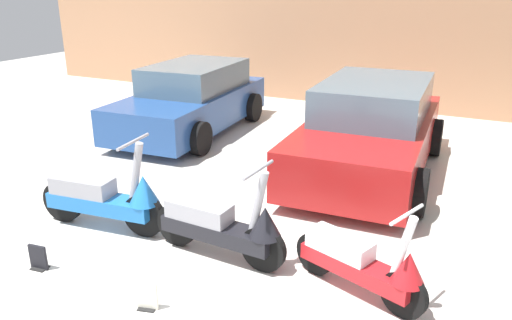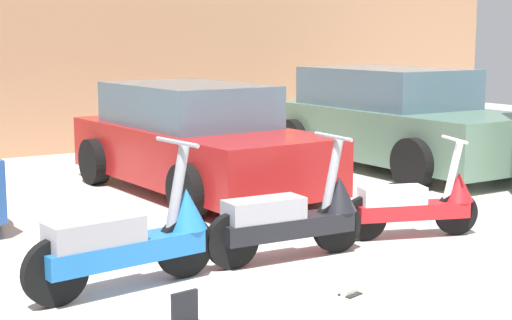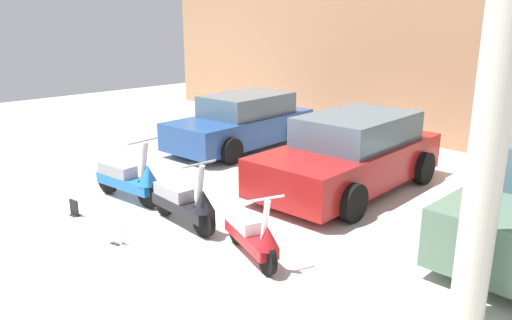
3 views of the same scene
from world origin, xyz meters
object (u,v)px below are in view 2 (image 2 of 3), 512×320
object	(u,v)px
scooter_front_right	(293,216)
car_rear_right	(394,120)
scooter_front_left	(132,238)
car_rear_center	(195,140)
placard_near_left_scooter	(185,312)
placard_near_right_scooter	(350,281)
scooter_front_center	(417,203)

from	to	relation	value
scooter_front_right	car_rear_right	bearing A→B (deg)	41.71
scooter_front_left	car_rear_right	distance (m)	6.52
car_rear_center	placard_near_left_scooter	bearing A→B (deg)	-31.35
car_rear_right	placard_near_left_scooter	size ratio (longest dim) A/B	16.79
placard_near_left_scooter	placard_near_right_scooter	xyz separation A→B (m)	(1.38, -0.04, 0.00)
car_rear_right	scooter_front_left	bearing A→B (deg)	-60.17
scooter_front_right	scooter_front_center	world-z (taller)	scooter_front_right
scooter_front_center	car_rear_center	distance (m)	3.32
scooter_front_right	car_rear_right	distance (m)	5.24
scooter_front_center	scooter_front_right	bearing A→B (deg)	-161.50
scooter_front_left	scooter_front_right	world-z (taller)	scooter_front_left
car_rear_right	placard_near_right_scooter	size ratio (longest dim) A/B	16.79
car_rear_center	placard_near_left_scooter	world-z (taller)	car_rear_center
scooter_front_left	placard_near_left_scooter	bearing A→B (deg)	-98.87
placard_near_left_scooter	car_rear_right	bearing A→B (deg)	37.11
car_rear_center	placard_near_left_scooter	xyz separation A→B (m)	(-2.27, -4.20, -0.53)
scooter_front_left	scooter_front_center	bearing A→B (deg)	-6.46
placard_near_left_scooter	placard_near_right_scooter	distance (m)	1.38
scooter_front_left	placard_near_left_scooter	xyz separation A→B (m)	(-0.04, -0.98, -0.29)
scooter_front_right	placard_near_right_scooter	xyz separation A→B (m)	(-0.19, -1.04, -0.27)
scooter_front_center	car_rear_right	distance (m)	4.22
scooter_front_right	car_rear_center	size ratio (longest dim) A/B	0.38
scooter_front_center	car_rear_right	world-z (taller)	car_rear_right
placard_near_left_scooter	scooter_front_right	bearing A→B (deg)	32.42
car_rear_center	car_rear_right	world-z (taller)	car_rear_right
car_rear_right	placard_near_left_scooter	bearing A→B (deg)	-53.51
car_rear_center	car_rear_right	size ratio (longest dim) A/B	0.93
placard_near_left_scooter	placard_near_right_scooter	bearing A→B (deg)	-1.74
placard_near_right_scooter	scooter_front_right	bearing A→B (deg)	79.77
scooter_front_left	scooter_front_right	size ratio (longest dim) A/B	1.05
car_rear_center	placard_near_right_scooter	distance (m)	4.36
scooter_front_right	scooter_front_left	bearing A→B (deg)	-176.30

